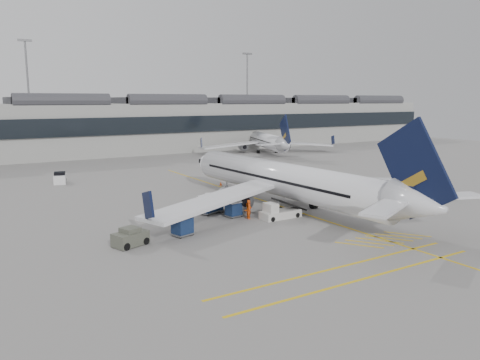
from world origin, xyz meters
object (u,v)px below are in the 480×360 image
belt_loader (280,212)px  ramp_agent_a (249,209)px  airliner_main (286,181)px  baggage_cart_a (234,209)px  ramp_agent_b (247,211)px  pushback_tug (130,238)px

belt_loader → ramp_agent_a: size_ratio=2.67×
airliner_main → baggage_cart_a: (-6.91, -0.38, -2.23)m
baggage_cart_a → ramp_agent_b: 1.43m
airliner_main → belt_loader: 5.15m
belt_loader → ramp_agent_b: 3.30m
baggage_cart_a → ramp_agent_b: baggage_cart_a is taller
belt_loader → ramp_agent_a: bearing=152.4°
pushback_tug → ramp_agent_b: bearing=-8.2°
airliner_main → ramp_agent_b: airliner_main is taller
baggage_cart_a → ramp_agent_b: size_ratio=1.09×
ramp_agent_b → airliner_main: bearing=176.6°
airliner_main → baggage_cart_a: bearing=-179.3°
baggage_cart_a → pushback_tug: size_ratio=0.54×
ramp_agent_a → pushback_tug: ramp_agent_a is taller
airliner_main → baggage_cart_a: airliner_main is taller
baggage_cart_a → ramp_agent_a: 1.73m
baggage_cart_a → ramp_agent_a: ramp_agent_a is taller
belt_loader → pushback_tug: size_ratio=1.64×
ramp_agent_a → baggage_cart_a: bearing=72.0°
ramp_agent_a → pushback_tug: size_ratio=0.62×
baggage_cart_a → ramp_agent_b: (0.93, -1.09, -0.08)m
airliner_main → ramp_agent_a: bearing=-165.4°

